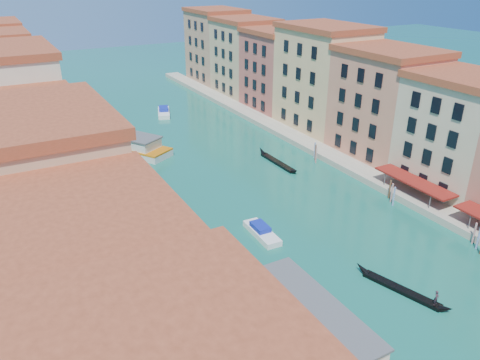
# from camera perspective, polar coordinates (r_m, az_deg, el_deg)

# --- Properties ---
(left_bank_palazzos) EXTENTS (12.80, 128.40, 21.00)m
(left_bank_palazzos) POSITION_cam_1_polar(r_m,az_deg,el_deg) (70.32, -25.04, 4.66)
(left_bank_palazzos) COLOR beige
(left_bank_palazzos) RESTS_ON ground
(right_bank_palazzos) EXTENTS (12.80, 128.40, 21.00)m
(right_bank_palazzos) POSITION_cam_1_polar(r_m,az_deg,el_deg) (91.78, 12.39, 10.70)
(right_bank_palazzos) COLOR #A94B34
(right_bank_palazzos) RESTS_ON ground
(quay) EXTENTS (4.00, 140.00, 1.00)m
(quay) POSITION_cam_1_polar(r_m,az_deg,el_deg) (89.60, 7.93, 4.51)
(quay) COLOR gray
(quay) RESTS_ON ground
(mooring_poles_right) EXTENTS (1.44, 54.24, 3.20)m
(mooring_poles_right) POSITION_cam_1_polar(r_m,az_deg,el_deg) (64.29, 25.05, -5.42)
(mooring_poles_right) COLOR #50361B
(mooring_poles_right) RESTS_ON ground
(vaporetto_near) EXTENTS (4.30, 18.39, 2.73)m
(vaporetto_near) POSITION_cam_1_polar(r_m,az_deg,el_deg) (45.99, 9.31, -16.09)
(vaporetto_near) COLOR white
(vaporetto_near) RESTS_ON ground
(vaporetto_far) EXTENTS (15.95, 21.84, 3.34)m
(vaporetto_far) POSITION_cam_1_polar(r_m,az_deg,el_deg) (89.79, -14.84, 4.63)
(vaporetto_far) COLOR silver
(vaporetto_far) RESTS_ON ground
(gondola_fore) EXTENTS (4.05, 10.93, 2.23)m
(gondola_fore) POSITION_cam_1_polar(r_m,az_deg,el_deg) (52.79, 19.08, -12.40)
(gondola_fore) COLOR black
(gondola_fore) RESTS_ON ground
(gondola_far) EXTENTS (1.26, 12.09, 1.71)m
(gondola_far) POSITION_cam_1_polar(r_m,az_deg,el_deg) (80.79, 4.51, 2.28)
(gondola_far) COLOR black
(gondola_far) RESTS_ON ground
(motorboat_mid) EXTENTS (2.28, 6.62, 1.36)m
(motorboat_mid) POSITION_cam_1_polar(r_m,az_deg,el_deg) (59.31, 2.64, -6.29)
(motorboat_mid) COLOR white
(motorboat_mid) RESTS_ON ground
(motorboat_far) EXTENTS (4.96, 8.35, 1.65)m
(motorboat_far) POSITION_cam_1_polar(r_m,az_deg,el_deg) (109.31, -9.28, 8.21)
(motorboat_far) COLOR white
(motorboat_far) RESTS_ON ground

